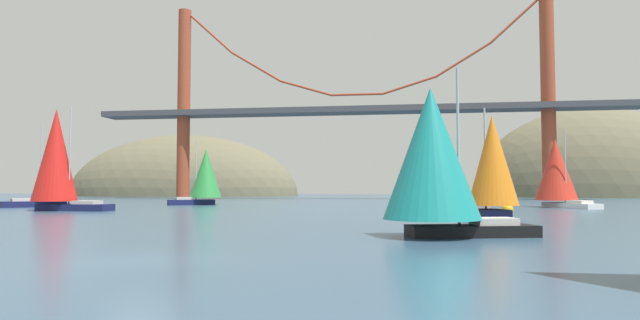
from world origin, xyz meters
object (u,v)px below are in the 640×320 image
sailboat_blue_spinnaker (53,168)px  sailboat_green_sail (205,175)px  sailboat_red_spinnaker (57,158)px  sailboat_teal_sail (433,157)px  sailboat_scarlet_sail (557,171)px  channel_buoy (507,209)px  sailboat_orange_sail (491,166)px

sailboat_blue_spinnaker → sailboat_green_sail: bearing=31.6°
sailboat_red_spinnaker → sailboat_teal_sail: size_ratio=1.31×
sailboat_red_spinnaker → sailboat_scarlet_sail: bearing=17.8°
sailboat_red_spinnaker → channel_buoy: bearing=2.5°
sailboat_orange_sail → sailboat_red_spinnaker: bearing=165.4°
sailboat_blue_spinnaker → sailboat_green_sail: (16.52, 10.18, -0.78)m
sailboat_green_sail → sailboat_red_spinnaker: size_ratio=0.83×
sailboat_green_sail → sailboat_blue_spinnaker: bearing=-148.4°
sailboat_blue_spinnaker → channel_buoy: sailboat_blue_spinnaker is taller
sailboat_green_sail → channel_buoy: bearing=-26.4°
sailboat_red_spinnaker → sailboat_orange_sail: bearing=-14.6°
sailboat_teal_sail → sailboat_blue_spinnaker: bearing=141.9°
sailboat_red_spinnaker → sailboat_scarlet_sail: (55.56, 17.87, -1.11)m
sailboat_green_sail → sailboat_orange_sail: (34.21, -32.08, -0.20)m
sailboat_orange_sail → sailboat_teal_sail: (-5.10, -13.83, -0.04)m
sailboat_orange_sail → sailboat_blue_spinnaker: bearing=156.7°
sailboat_blue_spinnaker → channel_buoy: bearing=-9.0°
sailboat_orange_sail → sailboat_teal_sail: bearing=-110.2°
sailboat_orange_sail → sailboat_scarlet_sail: size_ratio=0.87×
sailboat_blue_spinnaker → sailboat_green_sail: 19.42m
sailboat_red_spinnaker → channel_buoy: 46.88m
sailboat_red_spinnaker → sailboat_scarlet_sail: sailboat_red_spinnaker is taller
sailboat_orange_sail → channel_buoy: (3.66, 13.28, -3.66)m
sailboat_scarlet_sail → sailboat_red_spinnaker: bearing=-162.2°
sailboat_blue_spinnaker → sailboat_red_spinnaker: 13.26m
sailboat_blue_spinnaker → channel_buoy: (54.38, -8.62, -4.64)m
sailboat_green_sail → sailboat_scarlet_sail: size_ratio=0.94×
sailboat_blue_spinnaker → sailboat_scarlet_sail: size_ratio=1.08×
sailboat_blue_spinnaker → sailboat_teal_sail: size_ratio=1.25×
sailboat_green_sail → sailboat_teal_sail: 54.36m
sailboat_green_sail → sailboat_orange_sail: size_ratio=1.09×
sailboat_green_sail → sailboat_red_spinnaker: bearing=-112.6°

